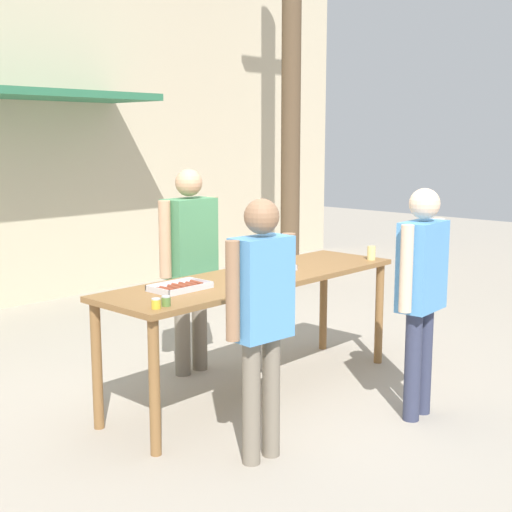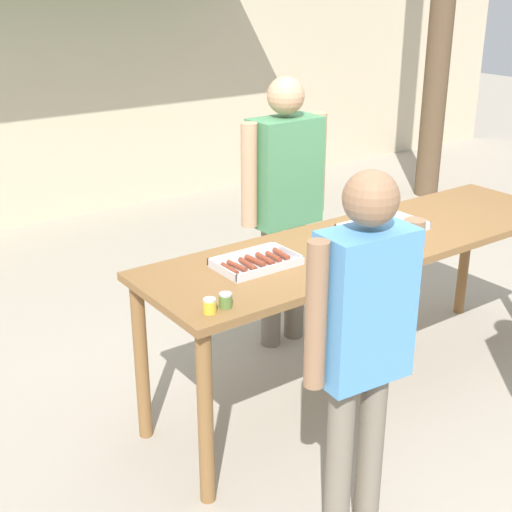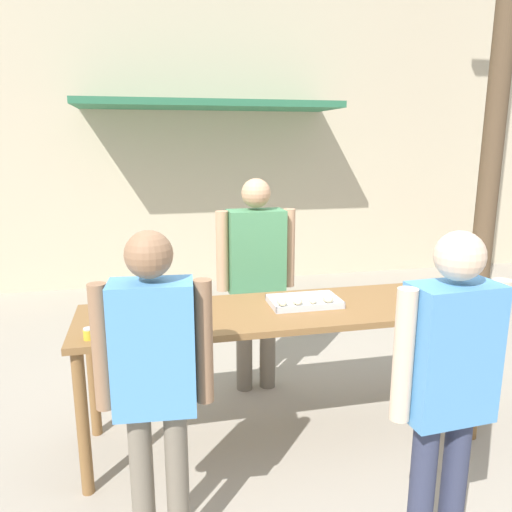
# 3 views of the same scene
# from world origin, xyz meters

# --- Properties ---
(ground_plane) EXTENTS (24.00, 24.00, 0.00)m
(ground_plane) POSITION_xyz_m (0.00, 0.00, 0.00)
(ground_plane) COLOR #A39989
(serving_table) EXTENTS (2.62, 0.74, 0.92)m
(serving_table) POSITION_xyz_m (0.00, 0.00, 0.81)
(serving_table) COLOR brown
(serving_table) RESTS_ON ground
(food_tray_sausages) EXTENTS (0.40, 0.25, 0.04)m
(food_tray_sausages) POSITION_xyz_m (-0.72, 0.05, 0.93)
(food_tray_sausages) COLOR silver
(food_tray_sausages) RESTS_ON serving_table
(food_tray_buns) EXTENTS (0.46, 0.29, 0.06)m
(food_tray_buns) POSITION_xyz_m (0.15, 0.04, 0.94)
(food_tray_buns) COLOR silver
(food_tray_buns) RESTS_ON serving_table
(condiment_jar_mustard) EXTENTS (0.06, 0.06, 0.06)m
(condiment_jar_mustard) POSITION_xyz_m (-1.18, -0.26, 0.95)
(condiment_jar_mustard) COLOR gold
(condiment_jar_mustard) RESTS_ON serving_table
(condiment_jar_ketchup) EXTENTS (0.06, 0.06, 0.06)m
(condiment_jar_ketchup) POSITION_xyz_m (-1.10, -0.25, 0.95)
(condiment_jar_ketchup) COLOR #567A38
(condiment_jar_ketchup) RESTS_ON serving_table
(person_server_behind_table) EXTENTS (0.62, 0.24, 1.70)m
(person_server_behind_table) POSITION_xyz_m (-0.03, 0.71, 1.01)
(person_server_behind_table) COLOR #756B5B
(person_server_behind_table) RESTS_ON ground
(person_customer_holding_hotdog) EXTENTS (0.53, 0.23, 1.60)m
(person_customer_holding_hotdog) POSITION_xyz_m (-0.84, -0.82, 0.97)
(person_customer_holding_hotdog) COLOR #756B5B
(person_customer_holding_hotdog) RESTS_ON ground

